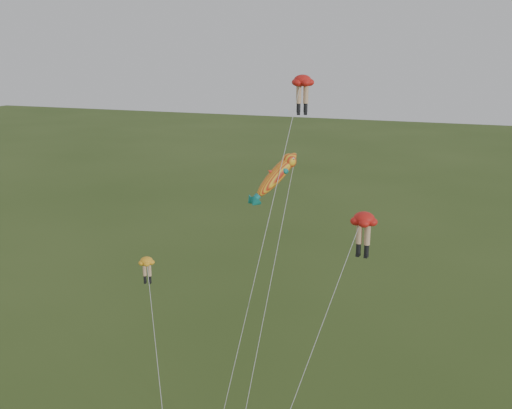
% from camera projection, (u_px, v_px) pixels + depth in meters
% --- Properties ---
extents(legs_kite_red_high, '(3.77, 7.61, 19.93)m').
position_uv_depth(legs_kite_red_high, '(301.00, 91.00, 31.73)').
color(legs_kite_red_high, red).
rests_on(legs_kite_red_high, ground).
extents(legs_kite_red_mid, '(4.33, 8.36, 12.76)m').
position_uv_depth(legs_kite_red_mid, '(363.00, 225.00, 31.04)').
color(legs_kite_red_mid, red).
rests_on(legs_kite_red_mid, ground).
extents(legs_kite_yellow, '(5.94, 8.44, 8.86)m').
position_uv_depth(legs_kite_yellow, '(147.00, 270.00, 35.12)').
color(legs_kite_yellow, '#FEA920').
rests_on(legs_kite_yellow, ground).
extents(fish_kite, '(2.73, 9.02, 15.92)m').
position_uv_depth(fish_kite, '(277.00, 176.00, 32.06)').
color(fish_kite, yellow).
rests_on(fish_kite, ground).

